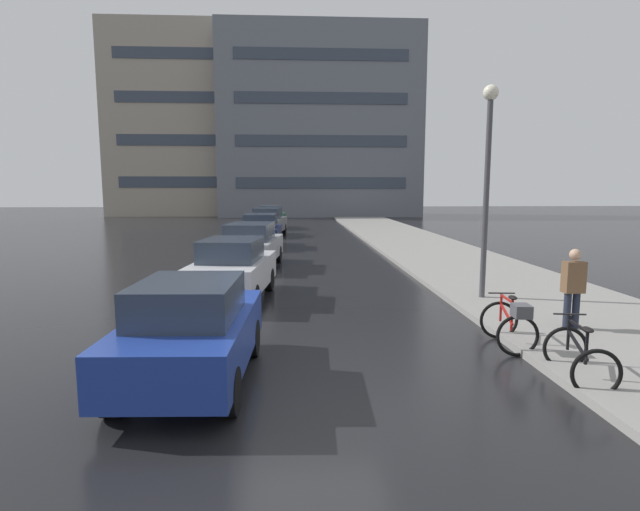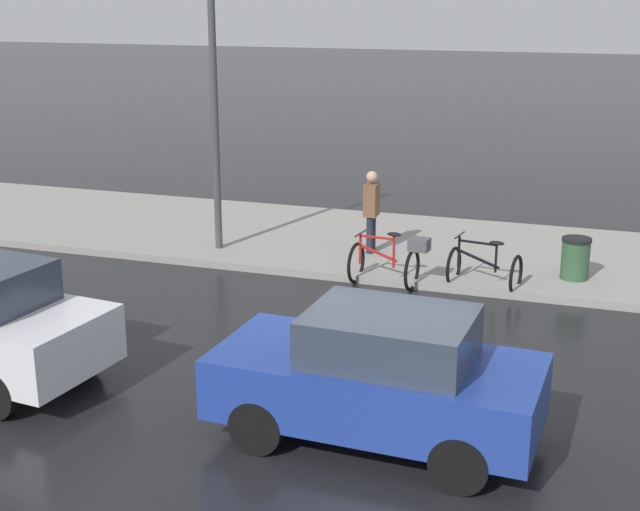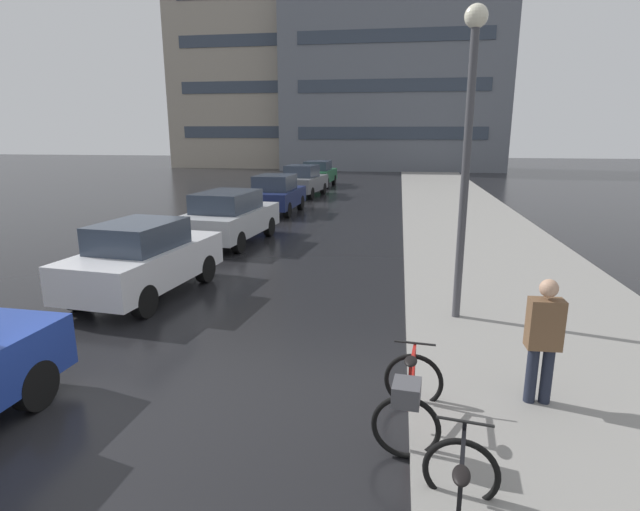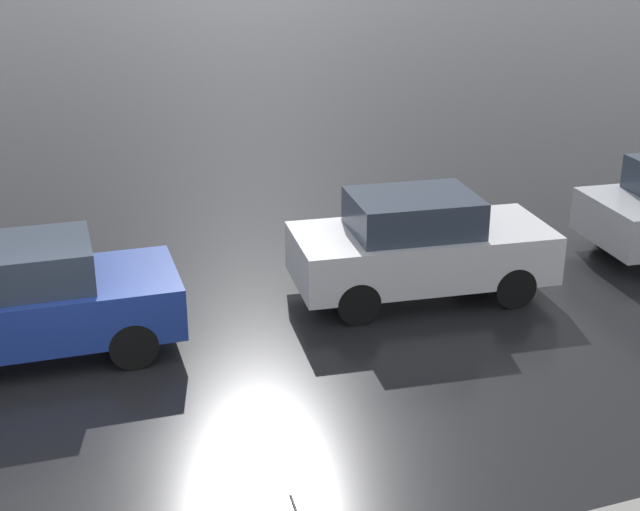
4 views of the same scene
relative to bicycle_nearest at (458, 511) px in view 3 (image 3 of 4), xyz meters
name	(u,v)px [view 3 (image 3 of 4)]	position (x,y,z in m)	size (l,w,h in m)	color
ground_plane	(84,448)	(-3.96, 0.81, -0.39)	(140.00, 140.00, 0.00)	black
sidewalk_kerb	(489,254)	(2.04, 10.81, -0.32)	(4.80, 60.00, 0.14)	gray
bicycle_nearest	(458,511)	(0.00, 0.00, 0.00)	(0.88, 1.27, 0.95)	black
bicycle_second	(409,398)	(-0.38, 1.57, 0.11)	(0.85, 1.42, 1.01)	black
car_white	(144,259)	(-5.89, 5.98, 0.42)	(2.13, 4.07, 1.63)	silver
car_silver	(229,217)	(-5.86, 11.41, 0.44)	(2.28, 4.33, 1.64)	#B2B5BA
car_navy	(276,194)	(-5.86, 17.59, 0.44)	(1.97, 3.88, 1.66)	navy
car_grey	(303,181)	(-5.82, 23.59, 0.44)	(2.31, 4.15, 1.71)	slate
car_green	(318,173)	(-5.84, 29.18, 0.43)	(2.01, 4.30, 1.63)	#1E6038
pedestrian	(543,339)	(1.23, 2.39, 0.59)	(0.41, 0.25, 1.74)	#1E2333
streetlamp	(469,129)	(0.55, 5.32, 3.10)	(0.38, 0.38, 5.43)	#424247
building_facade_main	(394,66)	(-1.42, 45.93, 9.05)	(20.35, 7.41, 18.88)	slate
building_facade_side	(268,69)	(-14.03, 48.25, 9.31)	(18.48, 7.87, 19.41)	#9E9384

